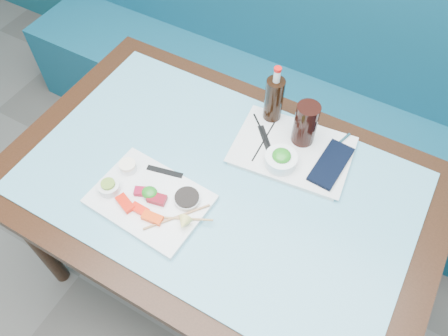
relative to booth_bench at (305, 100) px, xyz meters
The scene contains 34 objects.
booth_bench is the anchor object (origin of this frame).
dining_table 0.89m from the booth_bench, 90.00° to the right, with size 1.40×0.90×0.75m.
glass_top 0.92m from the booth_bench, 90.00° to the right, with size 1.22×0.76×0.01m, color #5BA0B7.
sashimi_plate 1.09m from the booth_bench, 98.25° to the right, with size 0.35×0.25×0.02m, color white.
salmon_left 1.16m from the booth_bench, 100.46° to the right, with size 0.07×0.03×0.02m, color red.
salmon_mid 1.14m from the booth_bench, 97.87° to the right, with size 0.06×0.03×0.01m, color #FF1C0A.
salmon_right 1.14m from the booth_bench, 95.17° to the right, with size 0.06×0.03×0.02m, color #FA3F0A.
tuna_left 1.10m from the booth_bench, 99.97° to the right, with size 0.05×0.03×0.02m, color maroon.
tuna_right 1.09m from the booth_bench, 96.89° to the right, with size 0.06×0.03×0.02m, color maroon.
seaweed_garnish 1.09m from the booth_bench, 98.62° to the right, with size 0.05×0.05×0.03m, color #1E7D1C.
ramekin_wasabi 1.15m from the booth_bench, 104.58° to the right, with size 0.07×0.07×0.03m, color silver.
wasabi_fill 1.16m from the booth_bench, 104.58° to the right, with size 0.04×0.04×0.01m, color olive.
ramekin_ginger 1.07m from the booth_bench, 105.61° to the right, with size 0.05×0.05×0.02m, color white.
ginger_fill 1.08m from the booth_bench, 105.61° to the right, with size 0.05×0.05×0.01m, color white.
soy_dish 1.04m from the booth_bench, 92.47° to the right, with size 0.08×0.08×0.02m, color white.
soy_fill 1.05m from the booth_bench, 92.47° to the right, with size 0.08×0.08×0.01m, color black.
lemon_wedge 1.12m from the booth_bench, 90.07° to the right, with size 0.04×0.04×0.03m, color #EFE171.
chopstick_sleeve 1.00m from the booth_bench, 100.12° to the right, with size 0.12×0.02×0.00m, color black.
wooden_chopstick_a 1.10m from the booth_bench, 92.03° to the right, with size 0.01×0.01×0.21m, color #A7744E.
wooden_chopstick_b 1.10m from the booth_bench, 91.47° to the right, with size 0.01×0.01×0.20m, color #AE8252.
serving_tray 0.74m from the booth_bench, 75.82° to the right, with size 0.36×0.27×0.01m, color white.
paper_placemat 0.75m from the booth_bench, 75.82° to the right, with size 0.38×0.27×0.00m, color silver.
seaweed_bowl 0.82m from the booth_bench, 78.10° to the right, with size 0.11×0.11×0.04m, color white.
seaweed_salad 0.83m from the booth_bench, 78.10° to the right, with size 0.06×0.06×0.03m, color #23851E.
cola_glass 0.75m from the booth_bench, 73.55° to the right, with size 0.08×0.08×0.16m, color black.
navy_pouch 0.79m from the booth_bench, 64.73° to the right, with size 0.08×0.19×0.01m, color black.
fork 0.71m from the booth_bench, 60.87° to the right, with size 0.01×0.01×0.10m, color silver.
black_chopstick_a 0.74m from the booth_bench, 84.84° to the right, with size 0.01×0.01×0.20m, color black.
black_chopstick_b 0.75m from the booth_bench, 84.12° to the right, with size 0.01×0.01×0.25m, color black.
tray_sleeve 0.74m from the booth_bench, 84.48° to the right, with size 0.02×0.13×0.00m, color black.
cola_bottle_body 0.70m from the booth_bench, 86.62° to the right, with size 0.06×0.06×0.18m, color black.
cola_bottle_neck 0.78m from the booth_bench, 86.62° to the right, with size 0.02×0.02×0.04m, color silver.
cola_bottle_cap 0.80m from the booth_bench, 86.62° to the right, with size 0.03×0.03×0.01m, color red.
blue_napkin 1.12m from the booth_bench, 102.99° to the right, with size 0.16×0.16×0.01m, color #1B2599.
Camera 1 is at (0.40, 0.79, 1.92)m, focal length 35.00 mm.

